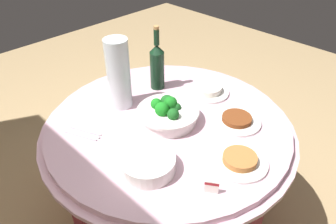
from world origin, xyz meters
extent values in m
plane|color=tan|center=(0.00, 0.00, 0.00)|extent=(6.00, 6.00, 0.00)
cylinder|color=maroon|center=(0.00, 0.00, 0.34)|extent=(1.01, 1.01, 0.69)
cylinder|color=#E0B2C6|center=(0.00, 0.00, 0.70)|extent=(1.16, 1.16, 0.02)
cylinder|color=#E0B2C6|center=(0.00, 0.00, 0.72)|extent=(1.10, 1.10, 0.03)
cylinder|color=white|center=(0.00, 0.00, 0.77)|extent=(0.26, 0.26, 0.05)
cylinder|color=white|center=(0.00, 0.00, 0.80)|extent=(0.28, 0.28, 0.01)
sphere|color=#19771E|center=(0.01, -0.02, 0.82)|extent=(0.06, 0.06, 0.06)
sphere|color=#195B1E|center=(-0.05, 0.02, 0.82)|extent=(0.05, 0.05, 0.05)
sphere|color=#19561E|center=(-0.02, -0.04, 0.81)|extent=(0.04, 0.04, 0.04)
sphere|color=#19691E|center=(0.01, -0.02, 0.81)|extent=(0.06, 0.06, 0.06)
sphere|color=#197E1E|center=(0.06, 0.02, 0.82)|extent=(0.05, 0.05, 0.05)
sphere|color=#19691E|center=(0.02, 0.03, 0.81)|extent=(0.05, 0.05, 0.05)
sphere|color=#19581E|center=(0.04, -0.03, 0.81)|extent=(0.06, 0.06, 0.06)
sphere|color=#19821E|center=(0.00, 0.04, 0.82)|extent=(0.06, 0.06, 0.06)
cylinder|color=white|center=(-0.16, 0.27, 0.74)|extent=(0.21, 0.21, 0.01)
cylinder|color=white|center=(-0.16, 0.27, 0.76)|extent=(0.21, 0.21, 0.01)
cylinder|color=white|center=(-0.16, 0.27, 0.77)|extent=(0.21, 0.21, 0.01)
cylinder|color=white|center=(-0.16, 0.27, 0.78)|extent=(0.21, 0.21, 0.01)
cylinder|color=white|center=(-0.16, 0.27, 0.79)|extent=(0.21, 0.21, 0.01)
cylinder|color=white|center=(-0.16, 0.27, 0.80)|extent=(0.21, 0.21, 0.01)
cylinder|color=black|center=(0.25, -0.18, 0.84)|extent=(0.07, 0.07, 0.20)
cone|color=black|center=(0.25, -0.18, 0.96)|extent=(0.07, 0.07, 0.04)
cylinder|color=black|center=(0.25, -0.18, 1.02)|extent=(0.03, 0.03, 0.08)
cylinder|color=#B2844C|center=(0.25, -0.18, 1.07)|extent=(0.03, 0.03, 0.02)
cylinder|color=silver|center=(0.26, 0.07, 0.91)|extent=(0.11, 0.11, 0.34)
sphere|color=#E5B26B|center=(0.28, 0.07, 0.78)|extent=(0.06, 0.06, 0.06)
sphere|color=#E5B26B|center=(0.25, 0.08, 0.78)|extent=(0.06, 0.06, 0.06)
sphere|color=#E5B26B|center=(0.25, 0.05, 0.78)|extent=(0.06, 0.06, 0.06)
sphere|color=#72C64C|center=(0.27, 0.08, 0.83)|extent=(0.06, 0.06, 0.06)
sphere|color=#72C64C|center=(0.24, 0.07, 0.83)|extent=(0.06, 0.06, 0.06)
sphere|color=#72C64C|center=(0.26, 0.04, 0.83)|extent=(0.06, 0.06, 0.06)
sphere|color=red|center=(0.26, 0.09, 0.89)|extent=(0.06, 0.06, 0.06)
sphere|color=red|center=(0.23, 0.06, 0.89)|extent=(0.06, 0.06, 0.06)
sphere|color=red|center=(0.27, 0.05, 0.89)|extent=(0.06, 0.06, 0.06)
cylinder|color=silver|center=(0.19, 0.34, 0.74)|extent=(0.15, 0.07, 0.01)
cylinder|color=silver|center=(0.20, 0.31, 0.74)|extent=(0.15, 0.07, 0.01)
sphere|color=silver|center=(0.12, 0.30, 0.74)|extent=(0.01, 0.01, 0.01)
cylinder|color=white|center=(0.02, -0.32, 0.75)|extent=(0.22, 0.22, 0.01)
cylinder|color=white|center=(0.02, -0.32, 0.77)|extent=(0.14, 0.14, 0.03)
cylinder|color=white|center=(-0.39, 0.00, 0.75)|extent=(0.22, 0.22, 0.01)
cylinder|color=#B77038|center=(-0.39, 0.00, 0.76)|extent=(0.13, 0.13, 0.03)
cylinder|color=white|center=(-0.23, -0.21, 0.75)|extent=(0.22, 0.22, 0.01)
cylinder|color=brown|center=(-0.23, -0.21, 0.76)|extent=(0.13, 0.13, 0.02)
cube|color=white|center=(-0.40, 0.19, 0.77)|extent=(0.05, 0.03, 0.05)
cube|color=maroon|center=(-0.40, 0.19, 0.79)|extent=(0.05, 0.04, 0.01)
camera|label=1|loc=(-0.82, 0.83, 1.63)|focal=34.37mm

